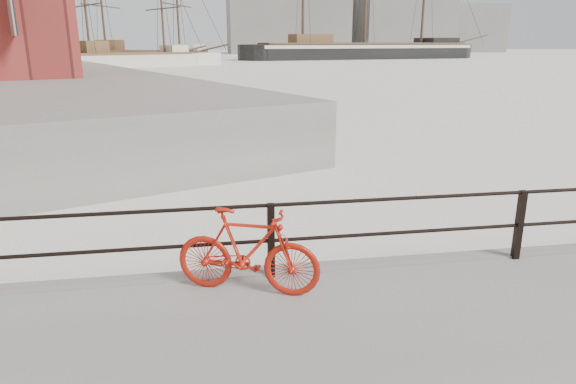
{
  "coord_description": "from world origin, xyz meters",
  "views": [
    {
      "loc": [
        -4.31,
        -6.26,
        3.32
      ],
      "look_at": [
        -3.0,
        1.5,
        1.0
      ],
      "focal_mm": 32.0,
      "sensor_mm": 36.0,
      "label": 1
    }
  ],
  "objects_px": {
    "schooner_mid": "(143,64)",
    "bicycle": "(248,251)",
    "schooner_left": "(130,67)",
    "barque_black": "(364,59)"
  },
  "relations": [
    {
      "from": "schooner_mid",
      "to": "bicycle",
      "type": "bearing_deg",
      "value": -63.19
    },
    {
      "from": "schooner_mid",
      "to": "schooner_left",
      "type": "relative_size",
      "value": 1.17
    },
    {
      "from": "bicycle",
      "to": "barque_black",
      "type": "relative_size",
      "value": 0.03
    },
    {
      "from": "bicycle",
      "to": "barque_black",
      "type": "height_order",
      "value": "barque_black"
    },
    {
      "from": "bicycle",
      "to": "schooner_left",
      "type": "distance_m",
      "value": 68.22
    },
    {
      "from": "bicycle",
      "to": "barque_black",
      "type": "distance_m",
      "value": 97.43
    },
    {
      "from": "bicycle",
      "to": "schooner_left",
      "type": "relative_size",
      "value": 0.08
    },
    {
      "from": "barque_black",
      "to": "schooner_left",
      "type": "xyz_separation_m",
      "value": [
        -40.46,
        -24.88,
        0.0
      ]
    },
    {
      "from": "barque_black",
      "to": "schooner_mid",
      "type": "relative_size",
      "value": 2.09
    },
    {
      "from": "schooner_mid",
      "to": "schooner_left",
      "type": "height_order",
      "value": "schooner_mid"
    }
  ]
}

